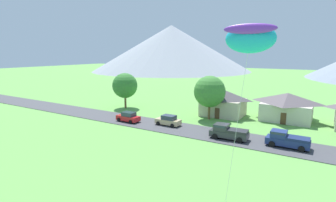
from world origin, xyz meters
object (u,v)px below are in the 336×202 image
Objects in this scene: house_right_center at (223,102)px; parked_car_tan_east_end at (168,120)px; tree_left_of_center at (210,92)px; kite_flyer_with_kite at (250,42)px; tree_center at (125,86)px; pickup_truck_charcoal_east_side at (228,132)px; house_left_center at (287,106)px; parked_car_red_west_end at (128,117)px; pickup_truck_navy_west_side at (287,139)px.

house_right_center is 12.80m from parked_car_tan_east_end.
tree_left_of_center is 0.57× the size of kite_flyer_with_kite.
tree_left_of_center reaches higher than tree_center.
tree_left_of_center is 11.93m from pickup_truck_charcoal_east_side.
house_left_center is 2.11× the size of parked_car_tan_east_end.
parked_car_tan_east_end is (-4.12, -7.47, -4.21)m from tree_left_of_center.
parked_car_red_west_end is 32.96m from kite_flyer_with_kite.
house_right_center is 0.59× the size of kite_flyer_with_kite.
house_right_center reaches higher than parked_car_red_west_end.
pickup_truck_navy_west_side is 22.21m from kite_flyer_with_kite.
pickup_truck_charcoal_east_side is (26.01, -8.83, -3.84)m from tree_center.
pickup_truck_charcoal_east_side is at bearing -0.05° from parked_car_red_west_end.
parked_car_red_west_end is 7.36m from parked_car_tan_east_end.
house_left_center is 14.12m from tree_left_of_center.
house_right_center is at bearing 65.34° from parked_car_tan_east_end.
kite_flyer_with_kite is at bearing -87.55° from house_left_center.
house_right_center reaches higher than pickup_truck_navy_west_side.
parked_car_red_west_end is at bearing 143.73° from kite_flyer_with_kite.
tree_center is at bearing -167.20° from house_left_center.
house_right_center is 1.54× the size of pickup_truck_charcoal_east_side.
tree_left_of_center is at bearing 125.98° from pickup_truck_charcoal_east_side.
parked_car_red_west_end and parked_car_tan_east_end have the same top height.
house_right_center is at bearing 112.44° from pickup_truck_charcoal_east_side.
parked_car_red_west_end is at bearing -145.66° from house_left_center.
house_right_center is 1.93× the size of parked_car_tan_east_end.
pickup_truck_navy_west_side is (14.04, -8.33, -4.01)m from tree_left_of_center.
tree_left_of_center is at bearing 0.79° from tree_center.
tree_center reaches higher than parked_car_tan_east_end.
pickup_truck_charcoal_east_side is 0.38× the size of kite_flyer_with_kite.
parked_car_red_west_end is at bearing -167.39° from parked_car_tan_east_end.
tree_left_of_center reaches higher than pickup_truck_charcoal_east_side.
kite_flyer_with_kite reaches higher than tree_left_of_center.
kite_flyer_with_kite reaches higher than pickup_truck_navy_west_side.
parked_car_tan_east_end is 10.85m from pickup_truck_charcoal_east_side.
house_left_center is 0.64× the size of kite_flyer_with_kite.
tree_center reaches higher than pickup_truck_charcoal_east_side.
pickup_truck_navy_west_side reaches higher than parked_car_red_west_end.
tree_center is at bearing 154.76° from parked_car_tan_east_end.
tree_left_of_center reaches higher than house_right_center.
kite_flyer_with_kite is at bearing -68.49° from house_right_center.
kite_flyer_with_kite is at bearing -36.27° from parked_car_red_west_end.
parked_car_tan_east_end is 29.03m from kite_flyer_with_kite.
house_right_center is 18.20m from parked_car_red_west_end.
house_left_center is at bearing 92.45° from kite_flyer_with_kite.
tree_left_of_center reaches higher than parked_car_red_west_end.
parked_car_tan_east_end is at bearing 12.61° from parked_car_red_west_end.
tree_center is at bearing -168.13° from house_right_center.
parked_car_tan_east_end is (7.18, 1.61, 0.00)m from parked_car_red_west_end.
parked_car_tan_east_end is (15.28, -7.20, -4.03)m from tree_center.
pickup_truck_charcoal_east_side is at bearing -108.87° from house_left_center.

